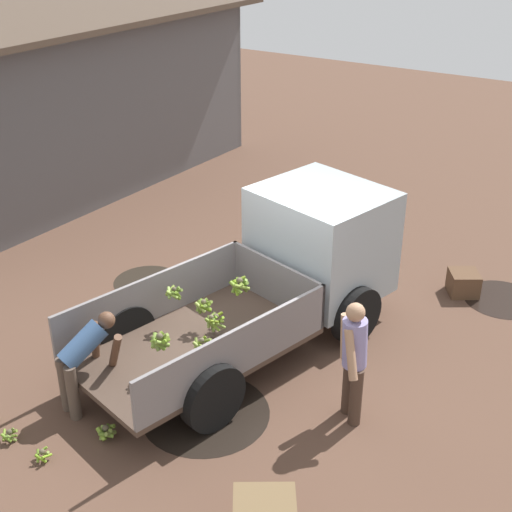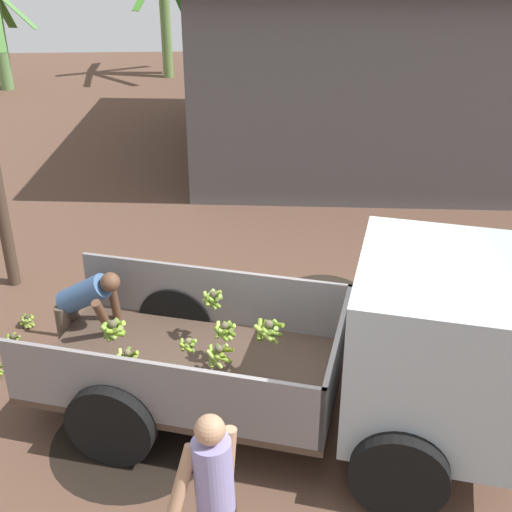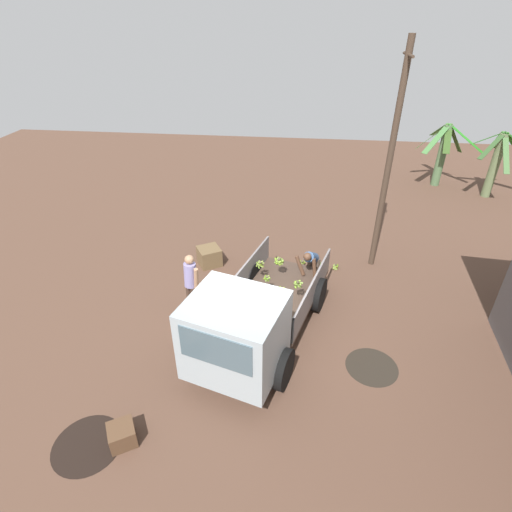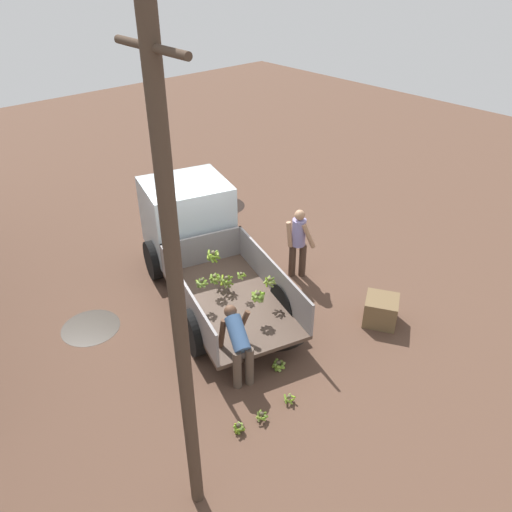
% 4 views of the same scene
% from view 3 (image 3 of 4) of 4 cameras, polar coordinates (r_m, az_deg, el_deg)
% --- Properties ---
extents(ground, '(36.00, 36.00, 0.00)m').
position_cam_3_polar(ground, '(9.78, 0.84, -12.03)').
color(ground, brown).
extents(mud_patch_0, '(1.16, 1.16, 0.01)m').
position_cam_3_polar(mud_patch_0, '(9.55, 16.20, -14.95)').
color(mud_patch_0, '#2A231C').
rests_on(mud_patch_0, ground).
extents(mud_patch_1, '(1.67, 1.67, 0.01)m').
position_cam_3_polar(mud_patch_1, '(11.16, 0.38, -5.56)').
color(mud_patch_1, black).
rests_on(mud_patch_1, ground).
extents(mud_patch_2, '(1.26, 1.26, 0.01)m').
position_cam_3_polar(mud_patch_2, '(8.61, -22.92, -23.59)').
color(mud_patch_2, black).
rests_on(mud_patch_2, ground).
extents(cargo_truck, '(5.22, 3.13, 2.06)m').
position_cam_3_polar(cargo_truck, '(8.52, -1.57, -10.02)').
color(cargo_truck, '#47362B').
rests_on(cargo_truck, ground).
extents(utility_pole, '(1.01, 0.17, 6.31)m').
position_cam_3_polar(utility_pole, '(11.66, 18.46, 12.47)').
color(utility_pole, '#463528').
rests_on(utility_pole, ground).
extents(banana_palm_1, '(2.19, 2.68, 2.71)m').
position_cam_3_polar(banana_palm_1, '(19.34, 31.04, 11.25)').
color(banana_palm_1, '#63724A').
rests_on(banana_palm_1, ground).
extents(banana_palm_3, '(2.46, 2.43, 2.71)m').
position_cam_3_polar(banana_palm_3, '(19.68, 25.02, 13.11)').
color(banana_palm_3, '#517047').
rests_on(banana_palm_3, ground).
extents(person_foreground_visitor, '(0.62, 0.50, 1.70)m').
position_cam_3_polar(person_foreground_visitor, '(10.19, -9.27, -3.59)').
color(person_foreground_visitor, '#433026').
rests_on(person_foreground_visitor, ground).
extents(person_worker_loading, '(0.83, 0.76, 1.28)m').
position_cam_3_polar(person_worker_loading, '(11.21, 7.89, -0.92)').
color(person_worker_loading, brown).
rests_on(person_worker_loading, ground).
extents(banana_bunch_on_ground_0, '(0.26, 0.25, 0.21)m').
position_cam_3_polar(banana_bunch_on_ground_0, '(11.87, 4.66, -2.45)').
color(banana_bunch_on_ground_0, brown).
rests_on(banana_bunch_on_ground_0, ground).
extents(banana_bunch_on_ground_1, '(0.19, 0.19, 0.18)m').
position_cam_3_polar(banana_bunch_on_ground_1, '(12.41, 11.28, -1.47)').
color(banana_bunch_on_ground_1, '#423C2B').
rests_on(banana_bunch_on_ground_1, ground).
extents(banana_bunch_on_ground_2, '(0.21, 0.21, 0.18)m').
position_cam_3_polar(banana_bunch_on_ground_2, '(12.44, 9.34, -1.14)').
color(banana_bunch_on_ground_2, '#4D4532').
rests_on(banana_bunch_on_ground_2, ground).
extents(banana_bunch_on_ground_3, '(0.21, 0.20, 0.17)m').
position_cam_3_polar(banana_bunch_on_ground_3, '(12.44, 6.63, -0.90)').
color(banana_bunch_on_ground_3, brown).
rests_on(banana_bunch_on_ground_3, ground).
extents(wooden_crate_0, '(0.88, 0.88, 0.56)m').
position_cam_3_polar(wooden_crate_0, '(12.40, -6.69, -0.04)').
color(wooden_crate_0, brown).
rests_on(wooden_crate_0, ground).
extents(wooden_crate_1, '(0.64, 0.64, 0.39)m').
position_cam_3_polar(wooden_crate_1, '(8.29, -18.59, -23.06)').
color(wooden_crate_1, brown).
rests_on(wooden_crate_1, ground).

